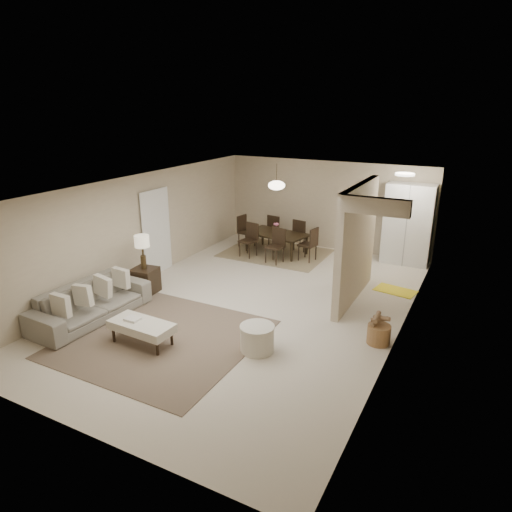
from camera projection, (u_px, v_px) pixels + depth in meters
The scene contains 22 objects.
floor at pixel (252, 304), 9.62m from camera, with size 9.00×9.00×0.00m, color beige.
ceiling at pixel (252, 186), 8.82m from camera, with size 9.00×9.00×0.00m, color white.
back_wall at pixel (326, 205), 12.99m from camera, with size 6.00×6.00×0.00m, color tan.
left_wall at pixel (138, 229), 10.53m from camera, with size 9.00×9.00×0.00m, color tan.
right_wall at pixel (404, 272), 7.90m from camera, with size 9.00×9.00×0.00m, color tan.
partition at pixel (356, 243), 9.48m from camera, with size 0.15×2.50×2.50m, color tan.
doorway at pixel (156, 233), 11.10m from camera, with size 0.04×0.90×2.04m, color black.
pantry_cabinet at pixel (408, 224), 11.73m from camera, with size 1.20×0.55×2.10m, color white.
flush_light at pixel (405, 174), 10.51m from camera, with size 0.44×0.44×0.05m, color white.
living_rug at pixel (163, 338), 8.20m from camera, with size 3.20×3.20×0.01m, color brown.
sofa at pixel (91, 302), 8.85m from camera, with size 0.93×2.39×0.70m, color gray.
ottoman_bench at pixel (142, 327), 7.93m from camera, with size 1.19×0.58×0.42m.
side_table at pixel (145, 280), 10.12m from camera, with size 0.51×0.51×0.57m, color black.
table_lamp at pixel (142, 244), 9.85m from camera, with size 0.32×0.32×0.76m.
round_pouf at pixel (257, 338), 7.74m from camera, with size 0.59×0.59×0.46m, color silver.
wicker_basket at pixel (379, 334), 8.00m from camera, with size 0.41×0.41×0.35m, color brown.
dining_rug at pixel (276, 253), 12.84m from camera, with size 2.80×2.10×0.01m, color #8E7B58.
dining_table at pixel (276, 243), 12.75m from camera, with size 1.68×0.94×0.59m, color black.
dining_chairs at pixel (276, 238), 12.69m from camera, with size 2.50×1.97×0.92m.
vase at pixel (276, 230), 12.62m from camera, with size 0.17×0.17×0.17m, color silver.
yellow_mat at pixel (395, 291), 10.28m from camera, with size 0.88×0.54×0.01m, color yellow.
pendant_light at pixel (277, 185), 12.23m from camera, with size 0.46×0.46×0.71m.
Camera 1 is at (4.14, -7.75, 4.04)m, focal length 32.00 mm.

